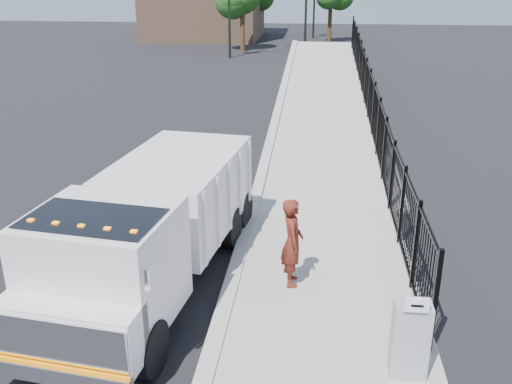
# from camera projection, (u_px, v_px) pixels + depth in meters

# --- Properties ---
(ground) EXTENTS (120.00, 120.00, 0.00)m
(ground) POSITION_uv_depth(u_px,v_px,m) (233.00, 282.00, 11.64)
(ground) COLOR black
(ground) RESTS_ON ground
(sidewalk) EXTENTS (3.55, 12.00, 0.12)m
(sidewalk) POSITION_uv_depth(u_px,v_px,m) (329.00, 346.00, 9.57)
(sidewalk) COLOR #9E998E
(sidewalk) RESTS_ON ground
(curb) EXTENTS (0.30, 12.00, 0.16)m
(curb) POSITION_uv_depth(u_px,v_px,m) (216.00, 338.00, 9.75)
(curb) COLOR #ADAAA3
(curb) RESTS_ON ground
(ramp) EXTENTS (3.95, 24.06, 3.19)m
(ramp) POSITION_uv_depth(u_px,v_px,m) (329.00, 108.00, 26.24)
(ramp) COLOR #9E998E
(ramp) RESTS_ON ground
(iron_fence) EXTENTS (0.10, 28.00, 1.80)m
(iron_fence) POSITION_uv_depth(u_px,v_px,m) (368.00, 109.00, 22.06)
(iron_fence) COLOR black
(iron_fence) RESTS_ON ground
(truck) EXTENTS (3.15, 7.35, 2.44)m
(truck) POSITION_uv_depth(u_px,v_px,m) (150.00, 225.00, 10.95)
(truck) COLOR black
(truck) RESTS_ON ground
(worker) EXTENTS (0.51, 0.70, 1.79)m
(worker) POSITION_uv_depth(u_px,v_px,m) (292.00, 242.00, 11.07)
(worker) COLOR #5E1E14
(worker) RESTS_ON sidewalk
(utility_cabinet) EXTENTS (0.55, 0.40, 1.25)m
(utility_cabinet) POSITION_uv_depth(u_px,v_px,m) (410.00, 339.00, 8.62)
(utility_cabinet) COLOR gray
(utility_cabinet) RESTS_ON sidewalk
(arrow_sign) EXTENTS (0.35, 0.04, 0.22)m
(arrow_sign) POSITION_uv_depth(u_px,v_px,m) (417.00, 305.00, 8.15)
(arrow_sign) COLOR white
(arrow_sign) RESTS_ON utility_cabinet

